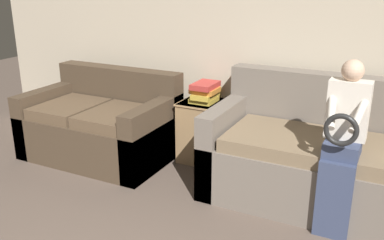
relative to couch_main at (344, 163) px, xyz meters
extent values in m
cube|color=beige|center=(-0.80, 0.56, 0.92)|extent=(6.83, 0.06, 2.55)
cube|color=#70665B|center=(0.00, -0.05, -0.12)|extent=(2.21, 0.97, 0.47)
cube|color=#70665B|center=(0.00, 0.34, 0.39)|extent=(2.21, 0.20, 0.54)
cube|color=#70665B|center=(-1.02, -0.05, 0.02)|extent=(0.16, 0.97, 0.74)
cube|color=#7A664C|center=(-0.47, -0.15, 0.17)|extent=(0.89, 0.73, 0.11)
cube|color=#473828|center=(-2.40, -0.13, -0.13)|extent=(1.47, 0.94, 0.45)
cube|color=#473828|center=(-2.40, 0.24, 0.31)|extent=(1.47, 0.20, 0.43)
cube|color=#473828|center=(-3.06, -0.13, -0.02)|extent=(0.16, 0.94, 0.66)
cube|color=#473828|center=(-1.74, -0.13, -0.02)|extent=(0.16, 0.94, 0.66)
cube|color=brown|center=(-2.69, -0.23, 0.15)|extent=(0.54, 0.70, 0.11)
cube|color=brown|center=(-2.11, -0.23, 0.15)|extent=(0.54, 0.70, 0.11)
cube|color=#384260|center=(0.01, -0.53, -0.06)|extent=(0.24, 0.10, 0.58)
cube|color=#384260|center=(0.01, -0.39, 0.28)|extent=(0.24, 0.28, 0.11)
cube|color=silver|center=(0.01, -0.32, 0.55)|extent=(0.29, 0.14, 0.43)
sphere|color=#DBB293|center=(0.01, -0.32, 0.83)|extent=(0.15, 0.15, 0.15)
torus|color=black|center=(0.01, -0.59, 0.49)|extent=(0.23, 0.04, 0.23)
cylinder|color=silver|center=(-0.08, -0.46, 0.58)|extent=(0.11, 0.31, 0.23)
cylinder|color=silver|center=(0.11, -0.46, 0.58)|extent=(0.11, 0.31, 0.23)
cube|color=#9E7A51|center=(-1.39, 0.28, -0.04)|extent=(0.45, 0.43, 0.62)
cube|color=tan|center=(-1.39, 0.28, 0.26)|extent=(0.47, 0.45, 0.02)
cube|color=gold|center=(-1.40, 0.27, 0.29)|extent=(0.22, 0.25, 0.05)
cube|color=gold|center=(-1.38, 0.27, 0.34)|extent=(0.19, 0.29, 0.05)
cube|color=orange|center=(-1.39, 0.27, 0.39)|extent=(0.24, 0.23, 0.05)
cube|color=#BC3833|center=(-1.38, 0.27, 0.44)|extent=(0.20, 0.31, 0.05)
camera|label=1|loc=(0.33, -3.40, 1.46)|focal=40.00mm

